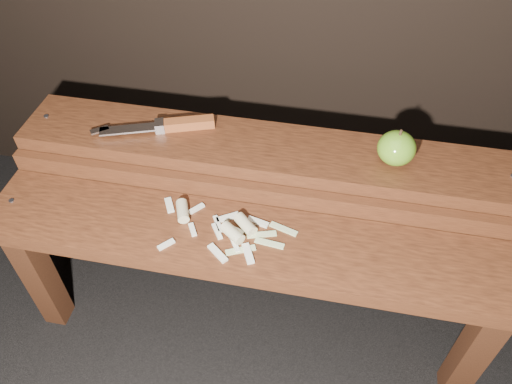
% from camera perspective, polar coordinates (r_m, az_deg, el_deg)
% --- Properties ---
extents(ground, '(60.00, 60.00, 0.00)m').
position_cam_1_polar(ground, '(1.47, -0.46, -13.97)').
color(ground, black).
extents(bench_front_tier, '(1.20, 0.20, 0.42)m').
position_cam_1_polar(bench_front_tier, '(1.14, -1.18, -7.70)').
color(bench_front_tier, '#371A0D').
rests_on(bench_front_tier, ground).
extents(bench_rear_tier, '(1.20, 0.21, 0.50)m').
position_cam_1_polar(bench_rear_tier, '(1.24, 0.94, 2.30)').
color(bench_rear_tier, '#371A0D').
rests_on(bench_rear_tier, ground).
extents(apple, '(0.09, 0.09, 0.09)m').
position_cam_1_polar(apple, '(1.16, 15.77, 4.85)').
color(apple, '#5E911D').
rests_on(apple, bench_rear_tier).
extents(knife, '(0.29, 0.12, 0.03)m').
position_cam_1_polar(knife, '(1.24, -9.41, 7.57)').
color(knife, brown).
rests_on(knife, bench_rear_tier).
extents(apple_scraps, '(0.32, 0.16, 0.03)m').
position_cam_1_polar(apple_scraps, '(1.10, -3.79, -3.89)').
color(apple_scraps, beige).
rests_on(apple_scraps, bench_front_tier).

